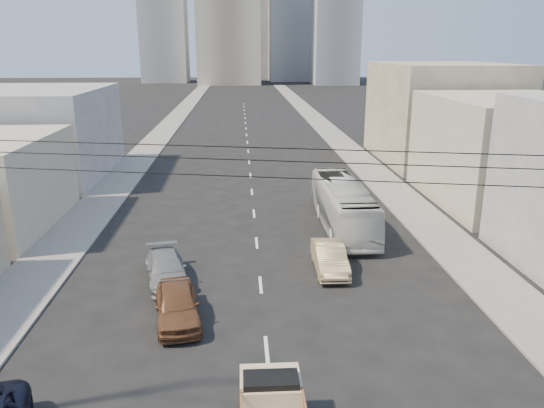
{
  "coord_description": "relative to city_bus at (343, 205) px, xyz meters",
  "views": [
    {
      "loc": [
        -0.91,
        -10.52,
        11.53
      ],
      "look_at": [
        0.74,
        16.55,
        3.5
      ],
      "focal_mm": 35.0,
      "sensor_mm": 36.0,
      "label": 1
    }
  ],
  "objects": [
    {
      "name": "sidewalk_left",
      "position": [
        -17.52,
        47.51,
        -1.5
      ],
      "size": [
        3.5,
        180.0,
        0.12
      ],
      "primitive_type": "cube",
      "color": "slate",
      "rests_on": "ground"
    },
    {
      "name": "sidewalk_right",
      "position": [
        5.98,
        47.51,
        -1.5
      ],
      "size": [
        3.5,
        180.0,
        0.12
      ],
      "primitive_type": "cube",
      "color": "slate",
      "rests_on": "ground"
    },
    {
      "name": "lane_dashes",
      "position": [
        -5.77,
        30.51,
        -1.55
      ],
      "size": [
        0.15,
        104.0,
        0.01
      ],
      "color": "silver",
      "rests_on": "ground"
    },
    {
      "name": "city_bus",
      "position": [
        0.0,
        0.0,
        0.0
      ],
      "size": [
        2.68,
        11.21,
        3.12
      ],
      "primitive_type": "imported",
      "rotation": [
        0.0,
        0.0,
        0.01
      ],
      "color": "silver",
      "rests_on": "ground"
    },
    {
      "name": "sedan_brown",
      "position": [
        -9.54,
        -11.94,
        -0.77
      ],
      "size": [
        2.59,
        4.85,
        1.57
      ],
      "primitive_type": "imported",
      "rotation": [
        0.0,
        0.0,
        0.17
      ],
      "color": "brown",
      "rests_on": "ground"
    },
    {
      "name": "sedan_tan",
      "position": [
        -1.99,
        -6.91,
        -0.82
      ],
      "size": [
        1.65,
        4.54,
        1.49
      ],
      "primitive_type": "imported",
      "rotation": [
        0.0,
        0.0,
        -0.02
      ],
      "color": "tan",
      "rests_on": "ground"
    },
    {
      "name": "sedan_grey",
      "position": [
        -10.54,
        -7.79,
        -0.87
      ],
      "size": [
        2.96,
        5.08,
        1.38
      ],
      "primitive_type": "imported",
      "rotation": [
        0.0,
        0.0,
        0.23
      ],
      "color": "gray",
      "rests_on": "ground"
    },
    {
      "name": "overhead_wires",
      "position": [
        -5.77,
        -20.99,
        7.41
      ],
      "size": [
        23.01,
        5.02,
        0.72
      ],
      "color": "black",
      "rests_on": "ground"
    },
    {
      "name": "bldg_right_mid",
      "position": [
        13.73,
        5.51,
        2.44
      ],
      "size": [
        11.0,
        14.0,
        8.0
      ],
      "primitive_type": "cube",
      "color": "#B2A78F",
      "rests_on": "ground"
    },
    {
      "name": "bldg_right_far",
      "position": [
        14.23,
        21.51,
        3.44
      ],
      "size": [
        12.0,
        16.0,
        10.0
      ],
      "primitive_type": "cube",
      "color": "gray",
      "rests_on": "ground"
    },
    {
      "name": "bldg_left_far",
      "position": [
        -25.27,
        16.51,
        2.44
      ],
      "size": [
        12.0,
        16.0,
        8.0
      ],
      "primitive_type": "cube",
      "color": "gray",
      "rests_on": "ground"
    },
    {
      "name": "midrise_ne",
      "position": [
        12.23,
        162.51,
        18.44
      ],
      "size": [
        16.0,
        16.0,
        40.0
      ],
      "primitive_type": "cube",
      "color": "gray",
      "rests_on": "ground"
    },
    {
      "name": "midrise_nw",
      "position": [
        -31.77,
        157.51,
        15.44
      ],
      "size": [
        15.0,
        15.0,
        34.0
      ],
      "primitive_type": "cube",
      "color": "gray",
      "rests_on": "ground"
    },
    {
      "name": "midrise_back",
      "position": [
        0.23,
        177.51,
        20.44
      ],
      "size": [
        18.0,
        18.0,
        44.0
      ],
      "primitive_type": "cube",
      "color": "gray",
      "rests_on": "ground"
    },
    {
      "name": "midrise_east",
      "position": [
        24.23,
        142.51,
        12.44
      ],
      "size": [
        14.0,
        14.0,
        28.0
      ],
      "primitive_type": "cube",
      "color": "gray",
      "rests_on": "ground"
    }
  ]
}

